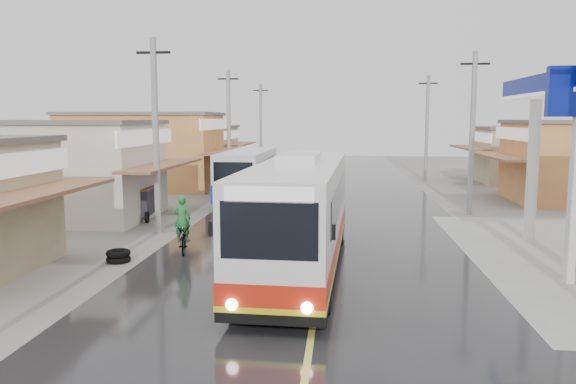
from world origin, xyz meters
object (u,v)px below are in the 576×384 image
cyclist (184,233)px  tyre_stack (118,256)px  second_bus (248,174)px  tricycle_near (139,201)px  coach_bus (300,214)px

cyclist → tyre_stack: (-1.78, -1.62, -0.47)m
second_bus → tricycle_near: second_bus is taller
coach_bus → cyclist: bearing=159.5°
tricycle_near → tyre_stack: size_ratio=2.52×
coach_bus → cyclist: 4.81m
coach_bus → tyre_stack: bearing=-179.6°
second_bus → cyclist: 13.00m
second_bus → tricycle_near: 7.97m
coach_bus → tricycle_near: coach_bus is taller
second_bus → tricycle_near: (-4.07, -6.82, -0.68)m
coach_bus → tricycle_near: size_ratio=5.81×
tricycle_near → tyre_stack: tricycle_near is taller
cyclist → tyre_stack: cyclist is taller
cyclist → tyre_stack: 2.45m
tricycle_near → tyre_stack: 8.09m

